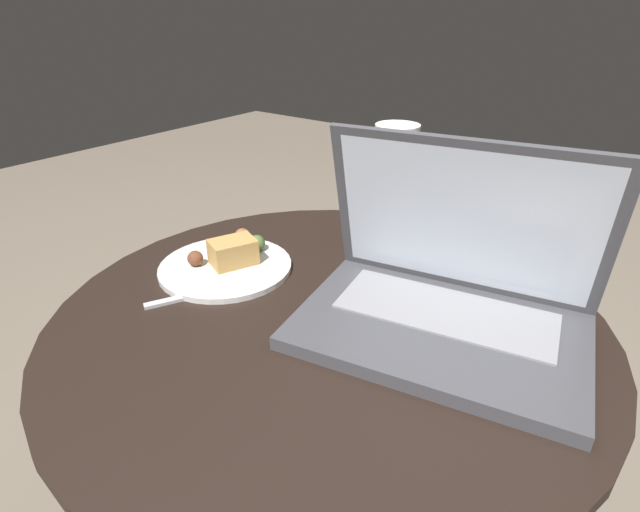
{
  "coord_description": "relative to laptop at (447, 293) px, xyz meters",
  "views": [
    {
      "loc": [
        0.34,
        -0.47,
        0.91
      ],
      "look_at": [
        -0.03,
        0.02,
        0.6
      ],
      "focal_mm": 28.0,
      "sensor_mm": 36.0,
      "label": 1
    }
  ],
  "objects": [
    {
      "name": "fork",
      "position": [
        -0.3,
        -0.11,
        -0.05
      ],
      "size": [
        0.1,
        0.18,
        0.0
      ],
      "color": "silver",
      "rests_on": "table"
    },
    {
      "name": "snack_plate",
      "position": [
        -0.34,
        -0.06,
        -0.04
      ],
      "size": [
        0.21,
        0.21,
        0.05
      ],
      "color": "silver",
      "rests_on": "table"
    },
    {
      "name": "table",
      "position": [
        -0.14,
        -0.06,
        -0.18
      ],
      "size": [
        0.75,
        0.75,
        0.53
      ],
      "color": "#515156",
      "rests_on": "ground_plane"
    },
    {
      "name": "beer_glass",
      "position": [
        -0.18,
        0.18,
        0.06
      ],
      "size": [
        0.07,
        0.07,
        0.21
      ],
      "color": "gold",
      "rests_on": "table"
    },
    {
      "name": "laptop",
      "position": [
        0.0,
        0.0,
        0.0
      ],
      "size": [
        0.39,
        0.3,
        0.24
      ],
      "color": "#47474C",
      "rests_on": "table"
    }
  ]
}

